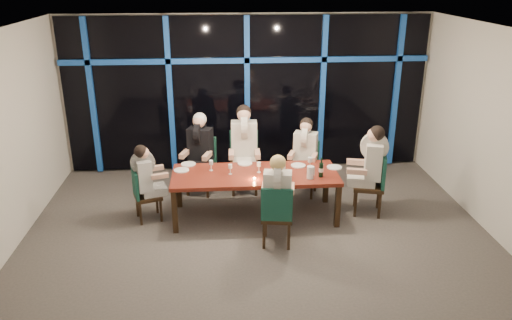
% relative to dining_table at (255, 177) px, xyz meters
% --- Properties ---
extents(room, '(7.04, 7.00, 3.02)m').
position_rel_dining_table_xyz_m(room, '(0.00, -0.80, 1.34)').
color(room, '#58524E').
rests_on(room, ground).
extents(window_wall, '(6.86, 0.43, 2.94)m').
position_rel_dining_table_xyz_m(window_wall, '(0.01, 2.13, 0.87)').
color(window_wall, black).
rests_on(window_wall, ground).
extents(dining_table, '(2.60, 1.00, 0.75)m').
position_rel_dining_table_xyz_m(dining_table, '(0.00, 0.00, 0.00)').
color(dining_table, maroon).
rests_on(dining_table, ground).
extents(chair_far_left, '(0.58, 0.58, 0.99)m').
position_rel_dining_table_xyz_m(chair_far_left, '(-0.87, 1.07, -0.13)').
color(chair_far_left, black).
rests_on(chair_far_left, ground).
extents(chair_far_mid, '(0.52, 0.52, 1.08)m').
position_rel_dining_table_xyz_m(chair_far_mid, '(-0.12, 1.07, -0.08)').
color(chair_far_mid, black).
rests_on(chair_far_mid, ground).
extents(chair_far_right, '(0.56, 0.56, 0.95)m').
position_rel_dining_table_xyz_m(chair_far_right, '(0.95, 0.86, -0.15)').
color(chair_far_right, black).
rests_on(chair_far_right, ground).
extents(chair_end_left, '(0.50, 0.50, 0.86)m').
position_rel_dining_table_xyz_m(chair_end_left, '(-1.77, 0.00, -0.20)').
color(chair_end_left, black).
rests_on(chair_end_left, ground).
extents(chair_end_right, '(0.57, 0.57, 1.01)m').
position_rel_dining_table_xyz_m(chair_end_right, '(1.92, -0.02, -0.12)').
color(chair_end_right, black).
rests_on(chair_end_right, ground).
extents(chair_near_mid, '(0.50, 0.50, 0.95)m').
position_rel_dining_table_xyz_m(chair_near_mid, '(0.24, -0.95, -0.15)').
color(chair_near_mid, black).
rests_on(chair_near_mid, ground).
extents(diner_far_left, '(0.59, 0.68, 0.97)m').
position_rel_dining_table_xyz_m(diner_far_left, '(-0.89, 0.99, 0.27)').
color(diner_far_left, black).
rests_on(diner_far_left, ground).
extents(diner_far_mid, '(0.54, 0.68, 1.05)m').
position_rel_dining_table_xyz_m(diner_far_mid, '(-0.12, 0.98, 0.35)').
color(diner_far_mid, beige).
rests_on(diner_far_mid, ground).
extents(diner_far_right, '(0.58, 0.65, 0.92)m').
position_rel_dining_table_xyz_m(diner_far_right, '(0.92, 0.79, 0.22)').
color(diner_far_right, beige).
rests_on(diner_far_right, ground).
extents(diner_end_left, '(0.58, 0.51, 0.84)m').
position_rel_dining_table_xyz_m(diner_end_left, '(-1.70, 0.03, 0.14)').
color(diner_end_left, black).
rests_on(diner_end_left, ground).
extents(diner_end_right, '(0.68, 0.58, 0.99)m').
position_rel_dining_table_xyz_m(diner_end_right, '(1.84, 0.00, 0.29)').
color(diner_end_right, beige).
rests_on(diner_end_right, ground).
extents(diner_near_mid, '(0.51, 0.62, 0.92)m').
position_rel_dining_table_xyz_m(diner_near_mid, '(0.25, -0.87, 0.22)').
color(diner_near_mid, beige).
rests_on(diner_near_mid, ground).
extents(plate_far_left, '(0.24, 0.24, 0.01)m').
position_rel_dining_table_xyz_m(plate_far_left, '(-1.07, 0.45, 0.08)').
color(plate_far_left, white).
rests_on(plate_far_left, dining_table).
extents(plate_far_mid, '(0.24, 0.24, 0.01)m').
position_rel_dining_table_xyz_m(plate_far_mid, '(-0.14, 0.42, 0.08)').
color(plate_far_mid, white).
rests_on(plate_far_mid, dining_table).
extents(plate_far_right, '(0.24, 0.24, 0.01)m').
position_rel_dining_table_xyz_m(plate_far_right, '(0.72, 0.26, 0.08)').
color(plate_far_right, white).
rests_on(plate_far_right, dining_table).
extents(plate_end_left, '(0.24, 0.24, 0.01)m').
position_rel_dining_table_xyz_m(plate_end_left, '(-1.16, 0.20, 0.08)').
color(plate_end_left, white).
rests_on(plate_end_left, dining_table).
extents(plate_end_right, '(0.24, 0.24, 0.01)m').
position_rel_dining_table_xyz_m(plate_end_right, '(1.28, 0.14, 0.08)').
color(plate_end_right, white).
rests_on(plate_end_right, dining_table).
extents(plate_near_mid, '(0.24, 0.24, 0.01)m').
position_rel_dining_table_xyz_m(plate_near_mid, '(0.34, -0.31, 0.08)').
color(plate_near_mid, white).
rests_on(plate_near_mid, dining_table).
extents(wine_bottle, '(0.07, 0.07, 0.31)m').
position_rel_dining_table_xyz_m(wine_bottle, '(1.00, -0.21, 0.19)').
color(wine_bottle, black).
rests_on(wine_bottle, dining_table).
extents(water_pitcher, '(0.12, 0.11, 0.20)m').
position_rel_dining_table_xyz_m(water_pitcher, '(0.83, -0.26, 0.17)').
color(water_pitcher, white).
rests_on(water_pitcher, dining_table).
extents(tea_light, '(0.05, 0.05, 0.03)m').
position_rel_dining_table_xyz_m(tea_light, '(-0.03, -0.25, 0.08)').
color(tea_light, '#FF9F4C').
rests_on(tea_light, dining_table).
extents(wine_glass_a, '(0.06, 0.06, 0.16)m').
position_rel_dining_table_xyz_m(wine_glass_a, '(-0.39, -0.01, 0.19)').
color(wine_glass_a, white).
rests_on(wine_glass_a, dining_table).
extents(wine_glass_b, '(0.07, 0.07, 0.17)m').
position_rel_dining_table_xyz_m(wine_glass_b, '(0.06, 0.04, 0.19)').
color(wine_glass_b, white).
rests_on(wine_glass_b, dining_table).
extents(wine_glass_c, '(0.06, 0.06, 0.16)m').
position_rel_dining_table_xyz_m(wine_glass_c, '(0.43, -0.13, 0.19)').
color(wine_glass_c, silver).
rests_on(wine_glass_c, dining_table).
extents(wine_glass_d, '(0.07, 0.07, 0.17)m').
position_rel_dining_table_xyz_m(wine_glass_d, '(-0.69, 0.17, 0.19)').
color(wine_glass_d, silver).
rests_on(wine_glass_d, dining_table).
extents(wine_glass_e, '(0.08, 0.08, 0.19)m').
position_rel_dining_table_xyz_m(wine_glass_e, '(0.89, 0.12, 0.21)').
color(wine_glass_e, white).
rests_on(wine_glass_e, dining_table).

